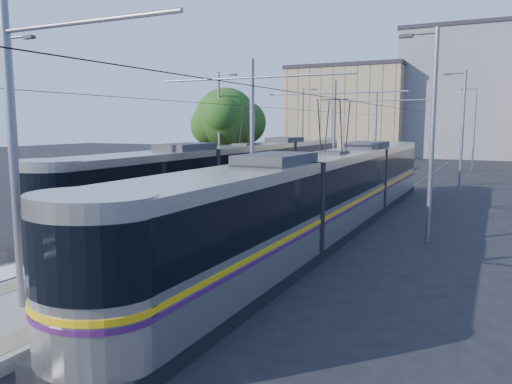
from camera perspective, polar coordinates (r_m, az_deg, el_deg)
The scene contains 13 objects.
ground at distance 15.86m, azimuth -13.60°, elevation -8.97°, with size 160.00×160.00×0.00m, color black.
platform at distance 30.58m, azimuth 7.10°, elevation -0.49°, with size 4.00×50.00×0.30m, color gray.
tactile_strip_left at distance 31.05m, azimuth 4.58°, elevation -0.04°, with size 0.70×50.00×0.01m, color gray.
tactile_strip_right at distance 30.12m, azimuth 9.72°, elevation -0.37°, with size 0.70×50.00×0.01m, color gray.
rails at distance 30.59m, azimuth 7.10°, elevation -0.74°, with size 8.71×70.00×0.03m.
tram_left at distance 29.25m, azimuth -1.33°, elevation 2.27°, with size 2.43×30.35×5.50m.
tram_right at distance 21.04m, azimuth 8.73°, elevation 0.44°, with size 2.43×29.30×5.50m.
catenary at distance 27.59m, azimuth 5.32°, elevation 7.77°, with size 9.20×70.00×7.00m.
street_lamps at distance 34.07m, azimuth 9.43°, elevation 7.11°, with size 15.18×38.22×8.00m.
shelter at distance 27.43m, azimuth 7.44°, elevation 1.18°, with size 0.70×1.01×2.08m.
tree at distance 36.19m, azimuth -2.89°, elevation 8.22°, with size 4.89×4.52×7.10m.
building_left at distance 74.34m, azimuth 10.74°, elevation 9.03°, with size 16.32×12.24×12.63m.
building_centre at distance 75.84m, azimuth 23.54°, elevation 10.25°, with size 18.36×14.28×17.24m.
Camera 1 is at (9.79, -11.64, 4.51)m, focal length 35.00 mm.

